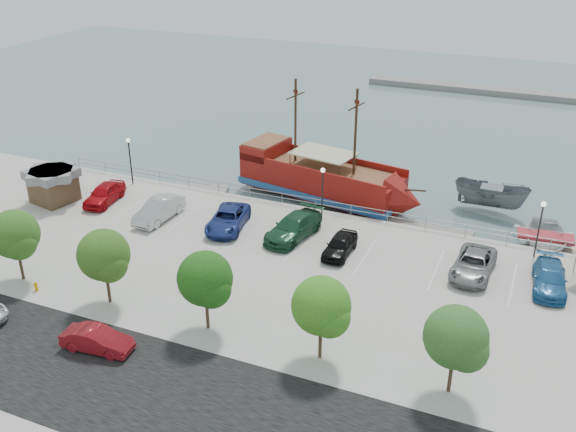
% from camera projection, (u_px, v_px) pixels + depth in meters
% --- Properties ---
extents(ground, '(160.00, 160.00, 0.00)m').
position_uv_depth(ground, '(290.00, 267.00, 46.03)').
color(ground, slate).
extents(street, '(100.00, 8.00, 0.04)m').
position_uv_depth(street, '(167.00, 397.00, 32.33)').
color(street, black).
rests_on(street, land_slab).
extents(sidewalk, '(100.00, 4.00, 0.05)m').
position_uv_depth(sidewalk, '(223.00, 332.00, 37.30)').
color(sidewalk, '#AEAAA3').
rests_on(sidewalk, land_slab).
extents(seawall_railing, '(50.00, 0.06, 1.00)m').
position_uv_depth(seawall_railing, '(327.00, 206.00, 51.84)').
color(seawall_railing, gray).
rests_on(seawall_railing, land_slab).
extents(far_shore, '(40.00, 3.00, 0.80)m').
position_uv_depth(far_shore, '(513.00, 93.00, 87.94)').
color(far_shore, gray).
rests_on(far_shore, ground).
extents(pirate_ship, '(17.33, 7.58, 10.76)m').
position_uv_depth(pirate_ship, '(333.00, 182.00, 55.63)').
color(pirate_ship, maroon).
rests_on(pirate_ship, ground).
extents(patrol_boat, '(6.49, 3.05, 2.42)m').
position_uv_depth(patrol_boat, '(491.00, 198.00, 53.95)').
color(patrol_boat, slate).
rests_on(patrol_boat, ground).
extents(speedboat, '(5.15, 6.83, 1.34)m').
position_uv_depth(speedboat, '(545.00, 241.00, 48.15)').
color(speedboat, silver).
rests_on(speedboat, ground).
extents(dock_west, '(6.50, 3.42, 0.36)m').
position_uv_depth(dock_west, '(194.00, 189.00, 58.31)').
color(dock_west, gray).
rests_on(dock_west, ground).
extents(dock_mid, '(7.67, 2.60, 0.43)m').
position_uv_depth(dock_mid, '(423.00, 230.00, 50.87)').
color(dock_mid, gray).
rests_on(dock_mid, ground).
extents(dock_east, '(6.59, 4.10, 0.36)m').
position_uv_depth(dock_east, '(545.00, 252.00, 47.68)').
color(dock_east, gray).
rests_on(dock_east, ground).
extents(shed, '(4.10, 4.10, 2.83)m').
position_uv_depth(shed, '(53.00, 184.00, 53.35)').
color(shed, brown).
rests_on(shed, land_slab).
extents(street_sedan, '(4.19, 1.83, 1.34)m').
position_uv_depth(street_sedan, '(97.00, 340.00, 35.53)').
color(street_sedan, maroon).
rests_on(street_sedan, street).
extents(fire_hydrant, '(0.23, 0.23, 0.67)m').
position_uv_depth(fire_hydrant, '(36.00, 286.00, 41.12)').
color(fire_hydrant, '#CF9600').
rests_on(fire_hydrant, sidewalk).
extents(lamp_post_left, '(0.36, 0.36, 4.28)m').
position_uv_depth(lamp_post_left, '(129.00, 153.00, 56.06)').
color(lamp_post_left, black).
rests_on(lamp_post_left, land_slab).
extents(lamp_post_mid, '(0.36, 0.36, 4.28)m').
position_uv_depth(lamp_post_mid, '(323.00, 184.00, 49.72)').
color(lamp_post_mid, black).
rests_on(lamp_post_mid, land_slab).
extents(lamp_post_right, '(0.36, 0.36, 4.28)m').
position_uv_depth(lamp_post_right, '(541.00, 220.00, 44.07)').
color(lamp_post_right, black).
rests_on(lamp_post_right, land_slab).
extents(tree_b, '(3.30, 3.20, 5.00)m').
position_uv_depth(tree_b, '(16.00, 236.00, 41.05)').
color(tree_b, '#473321').
rests_on(tree_b, sidewalk).
extents(tree_c, '(3.30, 3.20, 5.00)m').
position_uv_depth(tree_c, '(105.00, 257.00, 38.59)').
color(tree_c, '#473321').
rests_on(tree_c, sidewalk).
extents(tree_d, '(3.30, 3.20, 5.00)m').
position_uv_depth(tree_d, '(207.00, 281.00, 36.12)').
color(tree_d, '#473321').
rests_on(tree_d, sidewalk).
extents(tree_e, '(3.30, 3.20, 5.00)m').
position_uv_depth(tree_e, '(323.00, 308.00, 33.65)').
color(tree_e, '#473321').
rests_on(tree_e, sidewalk).
extents(tree_f, '(3.30, 3.20, 5.00)m').
position_uv_depth(tree_f, '(458.00, 340.00, 31.18)').
color(tree_f, '#473321').
rests_on(tree_f, sidewalk).
extents(parked_car_a, '(2.53, 4.94, 1.61)m').
position_uv_depth(parked_car_a, '(104.00, 194.00, 53.39)').
color(parked_car_a, '#AF0910').
rests_on(parked_car_a, land_slab).
extents(parked_car_b, '(1.96, 5.09, 1.66)m').
position_uv_depth(parked_car_b, '(159.00, 210.00, 50.47)').
color(parked_car_b, '#B4B4B4').
rests_on(parked_car_b, land_slab).
extents(parked_car_c, '(3.50, 5.80, 1.50)m').
position_uv_depth(parked_car_c, '(228.00, 219.00, 49.12)').
color(parked_car_c, navy).
rests_on(parked_car_c, land_slab).
extents(parked_car_d, '(3.29, 6.06, 1.67)m').
position_uv_depth(parked_car_d, '(293.00, 227.00, 47.70)').
color(parked_car_d, '#1B492D').
rests_on(parked_car_d, land_slab).
extents(parked_car_e, '(1.71, 4.20, 1.43)m').
position_uv_depth(parked_car_e, '(340.00, 245.00, 45.44)').
color(parked_car_e, black).
rests_on(parked_car_e, land_slab).
extents(parked_car_g, '(2.72, 5.45, 1.48)m').
position_uv_depth(parked_car_g, '(473.00, 264.00, 42.92)').
color(parked_car_g, gray).
rests_on(parked_car_g, land_slab).
extents(parked_car_h, '(2.42, 5.13, 1.45)m').
position_uv_depth(parked_car_h, '(550.00, 278.00, 41.31)').
color(parked_car_h, '#235D94').
rests_on(parked_car_h, land_slab).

